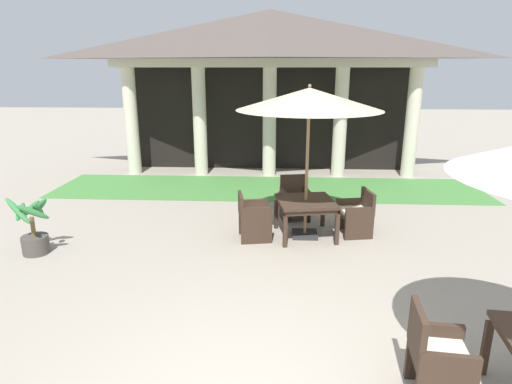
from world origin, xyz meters
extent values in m
cylinder|color=beige|center=(-3.99, 9.15, 1.51)|extent=(0.38, 0.38, 3.03)
cylinder|color=beige|center=(-1.99, 9.15, 1.51)|extent=(0.38, 0.38, 3.03)
cylinder|color=beige|center=(0.00, 9.15, 1.51)|extent=(0.38, 0.38, 3.03)
cylinder|color=beige|center=(1.99, 9.15, 1.51)|extent=(0.38, 0.38, 3.03)
cylinder|color=beige|center=(3.99, 9.15, 1.51)|extent=(0.38, 0.38, 3.03)
cube|color=beige|center=(0.00, 9.15, 3.15)|extent=(8.77, 0.70, 0.24)
pyramid|color=#514742|center=(0.00, 9.15, 3.89)|extent=(9.17, 2.61, 1.25)
cube|color=black|center=(0.00, 10.05, 1.51)|extent=(8.57, 0.16, 3.03)
cube|color=#47843D|center=(0.00, 7.67, 0.00)|extent=(10.97, 2.41, 0.01)
cube|color=#38281E|center=(0.78, 4.41, 0.68)|extent=(1.16, 1.16, 0.05)
cube|color=#38281E|center=(0.78, 4.41, 0.61)|extent=(1.07, 1.07, 0.09)
cube|color=#38281E|center=(0.40, 3.87, 0.28)|extent=(0.08, 0.08, 0.57)
cube|color=#38281E|center=(1.32, 4.03, 0.28)|extent=(0.08, 0.08, 0.57)
cube|color=#38281E|center=(0.24, 4.79, 0.28)|extent=(0.08, 0.08, 0.57)
cube|color=#38281E|center=(1.16, 4.95, 0.28)|extent=(0.08, 0.08, 0.57)
cube|color=#2D2D2D|center=(0.78, 4.41, 0.03)|extent=(0.47, 0.47, 0.06)
cylinder|color=olive|center=(0.78, 4.41, 1.24)|extent=(0.06, 0.06, 2.48)
cone|color=beige|center=(0.78, 4.41, 2.52)|extent=(2.54, 2.54, 0.38)
sphere|color=olive|center=(0.78, 4.41, 2.74)|extent=(0.06, 0.06, 0.06)
cube|color=#38281E|center=(0.62, 5.34, 0.40)|extent=(0.61, 0.61, 0.07)
cube|color=silver|center=(0.62, 5.34, 0.46)|extent=(0.57, 0.56, 0.05)
cube|color=#38281E|center=(0.58, 5.58, 0.66)|extent=(0.53, 0.15, 0.46)
cube|color=#38281E|center=(0.86, 5.38, 0.32)|extent=(0.15, 0.53, 0.64)
cube|color=#38281E|center=(0.38, 5.30, 0.32)|extent=(0.15, 0.53, 0.64)
cube|color=#38281E|center=(0.89, 5.15, 0.18)|extent=(0.06, 0.06, 0.36)
cube|color=#38281E|center=(0.43, 5.07, 0.18)|extent=(0.06, 0.06, 0.36)
cube|color=#38281E|center=(0.81, 5.61, 0.18)|extent=(0.06, 0.06, 0.36)
cube|color=#38281E|center=(0.34, 5.53, 0.18)|extent=(0.06, 0.06, 0.36)
cube|color=#38281E|center=(1.71, 4.58, 0.40)|extent=(0.63, 0.69, 0.07)
cube|color=silver|center=(1.71, 4.58, 0.46)|extent=(0.58, 0.63, 0.05)
cube|color=#38281E|center=(1.95, 4.62, 0.64)|extent=(0.16, 0.61, 0.41)
cube|color=#38281E|center=(1.75, 4.30, 0.31)|extent=(0.54, 0.15, 0.61)
cube|color=#38281E|center=(1.66, 4.85, 0.31)|extent=(0.54, 0.15, 0.61)
cube|color=#38281E|center=(1.52, 4.26, 0.18)|extent=(0.06, 0.06, 0.36)
cube|color=#38281E|center=(1.42, 4.80, 0.18)|extent=(0.06, 0.06, 0.36)
cube|color=#38281E|center=(1.99, 4.35, 0.18)|extent=(0.06, 0.06, 0.36)
cube|color=#38281E|center=(1.90, 4.89, 0.18)|extent=(0.06, 0.06, 0.36)
cube|color=#38281E|center=(-0.14, 4.25, 0.42)|extent=(0.64, 0.62, 0.07)
cube|color=silver|center=(-0.14, 4.25, 0.48)|extent=(0.59, 0.57, 0.05)
cube|color=#38281E|center=(-0.40, 4.21, 0.66)|extent=(0.15, 0.54, 0.40)
cube|color=#38281E|center=(-0.19, 4.49, 0.34)|extent=(0.56, 0.15, 0.67)
cube|color=#38281E|center=(-0.10, 4.01, 0.34)|extent=(0.56, 0.15, 0.67)
cube|color=#38281E|center=(0.06, 4.53, 0.19)|extent=(0.06, 0.06, 0.39)
cube|color=#38281E|center=(0.14, 4.06, 0.19)|extent=(0.06, 0.06, 0.39)
cube|color=#38281E|center=(-0.43, 4.44, 0.19)|extent=(0.06, 0.06, 0.39)
cube|color=#38281E|center=(-0.35, 3.97, 0.19)|extent=(0.06, 0.06, 0.39)
cube|color=#38281E|center=(2.40, 0.73, 0.30)|extent=(0.08, 0.08, 0.60)
cube|color=#38281E|center=(1.81, 0.37, 0.43)|extent=(0.57, 0.57, 0.07)
cube|color=silver|center=(1.81, 0.37, 0.49)|extent=(0.52, 0.52, 0.05)
cube|color=#38281E|center=(1.57, 0.39, 0.70)|extent=(0.11, 0.52, 0.47)
cube|color=#38281E|center=(1.84, 0.61, 0.32)|extent=(0.52, 0.11, 0.64)
cube|color=#38281E|center=(2.06, 0.57, 0.20)|extent=(0.06, 0.06, 0.39)
cube|color=#38281E|center=(1.61, 0.62, 0.20)|extent=(0.06, 0.06, 0.39)
cylinder|color=#47423D|center=(-3.81, 3.39, 0.16)|extent=(0.43, 0.43, 0.31)
cylinder|color=brown|center=(-3.81, 3.39, 0.48)|extent=(0.07, 0.07, 0.33)
ellipsoid|color=#387F42|center=(-3.69, 3.40, 0.78)|extent=(0.12, 0.33, 0.33)
ellipsoid|color=#387F42|center=(-3.73, 3.56, 0.80)|extent=(0.43, 0.29, 0.38)
ellipsoid|color=#387F42|center=(-3.87, 3.51, 0.77)|extent=(0.34, 0.22, 0.31)
ellipsoid|color=#387F42|center=(-3.97, 3.37, 0.75)|extent=(0.15, 0.39, 0.29)
ellipsoid|color=#387F42|center=(-3.89, 3.18, 0.83)|extent=(0.53, 0.27, 0.45)
ellipsoid|color=#387F42|center=(-3.67, 3.22, 0.80)|extent=(0.45, 0.40, 0.39)
ellipsoid|color=brown|center=(0.38, 6.15, 0.19)|extent=(0.33, 0.33, 0.39)
sphere|color=brown|center=(0.38, 6.15, 0.43)|extent=(0.08, 0.08, 0.08)
camera|label=1|loc=(0.26, -3.15, 3.05)|focal=30.25mm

